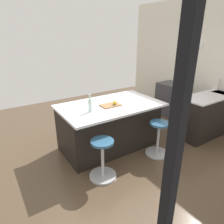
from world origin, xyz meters
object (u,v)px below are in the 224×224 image
object	(u,v)px
stool_by_window	(158,139)
apple_yellow	(115,103)
oven_range	(170,99)
cutting_board	(110,105)
kitchen_island	(109,125)
stool_middle	(103,160)
water_bottle	(90,105)

from	to	relation	value
stool_by_window	apple_yellow	world-z (taller)	apple_yellow
oven_range	stool_by_window	world-z (taller)	oven_range
oven_range	cutting_board	size ratio (longest dim) A/B	2.46
kitchen_island	cutting_board	size ratio (longest dim) A/B	5.34
oven_range	stool_by_window	distance (m)	2.23
kitchen_island	stool_by_window	world-z (taller)	kitchen_island
stool_middle	water_bottle	bearing A→B (deg)	-100.92
kitchen_island	stool_middle	size ratio (longest dim) A/B	2.89
stool_by_window	apple_yellow	size ratio (longest dim) A/B	8.69
stool_by_window	water_bottle	xyz separation A→B (m)	(1.10, -0.58, 0.73)
apple_yellow	stool_middle	bearing A→B (deg)	43.71
apple_yellow	water_bottle	world-z (taller)	water_bottle
oven_range	water_bottle	size ratio (longest dim) A/B	2.83
oven_range	cutting_board	xyz separation A→B (m)	(2.43, 0.68, 0.49)
kitchen_island	apple_yellow	size ratio (longest dim) A/B	25.14
stool_middle	kitchen_island	bearing A→B (deg)	-128.79
cutting_board	stool_middle	bearing A→B (deg)	48.93
cutting_board	water_bottle	world-z (taller)	water_bottle
stool_middle	stool_by_window	bearing A→B (deg)	180.00
water_bottle	apple_yellow	bearing A→B (deg)	-177.18
stool_by_window	stool_middle	xyz separation A→B (m)	(1.21, 0.00, 0.00)
oven_range	kitchen_island	size ratio (longest dim) A/B	0.46
oven_range	stool_by_window	xyz separation A→B (m)	(1.79, 1.33, -0.13)
kitchen_island	stool_by_window	size ratio (longest dim) A/B	2.89
oven_range	stool_middle	size ratio (longest dim) A/B	1.33
kitchen_island	cutting_board	distance (m)	0.48
oven_range	stool_middle	world-z (taller)	oven_range
oven_range	stool_by_window	size ratio (longest dim) A/B	1.33
stool_by_window	cutting_board	distance (m)	1.10
oven_range	water_bottle	xyz separation A→B (m)	(2.88, 0.75, 0.60)
stool_middle	apple_yellow	xyz separation A→B (m)	(-0.64, -0.61, 0.66)
kitchen_island	water_bottle	distance (m)	0.78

